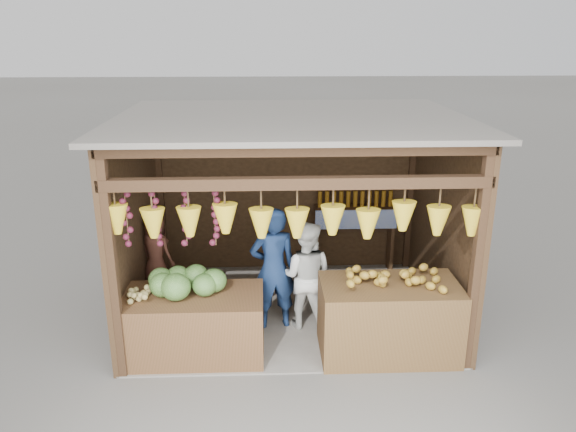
# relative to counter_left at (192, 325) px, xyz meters

# --- Properties ---
(ground) EXTENTS (80.00, 80.00, 0.00)m
(ground) POSITION_rel_counter_left_xyz_m (1.20, 1.04, -0.39)
(ground) COLOR #514F49
(ground) RESTS_ON ground
(stall_structure) EXTENTS (4.30, 3.30, 2.66)m
(stall_structure) POSITION_rel_counter_left_xyz_m (1.16, 1.00, 1.28)
(stall_structure) COLOR slate
(stall_structure) RESTS_ON ground
(back_shelf) EXTENTS (1.25, 0.32, 1.32)m
(back_shelf) POSITION_rel_counter_left_xyz_m (2.25, 2.33, 0.49)
(back_shelf) COLOR #382314
(back_shelf) RESTS_ON ground
(counter_left) EXTENTS (1.65, 0.85, 0.78)m
(counter_left) POSITION_rel_counter_left_xyz_m (0.00, 0.00, 0.00)
(counter_left) COLOR #463017
(counter_left) RESTS_ON ground
(counter_right) EXTENTS (1.59, 0.85, 0.89)m
(counter_right) POSITION_rel_counter_left_xyz_m (2.29, -0.05, 0.06)
(counter_right) COLOR #4B3019
(counter_right) RESTS_ON ground
(stool) EXTENTS (0.35, 0.35, 0.33)m
(stool) POSITION_rel_counter_left_xyz_m (-0.61, 1.21, -0.22)
(stool) COLOR black
(stool) RESTS_ON ground
(man_standing) EXTENTS (0.65, 0.49, 1.62)m
(man_standing) POSITION_rel_counter_left_xyz_m (0.96, 0.63, 0.42)
(man_standing) COLOR #15284F
(man_standing) RESTS_ON ground
(woman_standing) EXTENTS (0.82, 0.72, 1.42)m
(woman_standing) POSITION_rel_counter_left_xyz_m (1.37, 0.63, 0.32)
(woman_standing) COLOR silver
(woman_standing) RESTS_ON ground
(vendor_seated) EXTENTS (0.60, 0.54, 1.02)m
(vendor_seated) POSITION_rel_counter_left_xyz_m (-0.61, 1.21, 0.45)
(vendor_seated) COLOR brown
(vendor_seated) RESTS_ON stool
(melon_pile) EXTENTS (1.00, 0.50, 0.32)m
(melon_pile) POSITION_rel_counter_left_xyz_m (-0.06, 0.08, 0.55)
(melon_pile) COLOR #1A4412
(melon_pile) RESTS_ON counter_left
(tanfruit_pile) EXTENTS (0.34, 0.40, 0.13)m
(tanfruit_pile) POSITION_rel_counter_left_xyz_m (-0.58, -0.05, 0.45)
(tanfruit_pile) COLOR olive
(tanfruit_pile) RESTS_ON counter_left
(mango_pile) EXTENTS (1.40, 0.64, 0.22)m
(mango_pile) POSITION_rel_counter_left_xyz_m (2.36, -0.03, 0.62)
(mango_pile) COLOR #BE6319
(mango_pile) RESTS_ON counter_right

